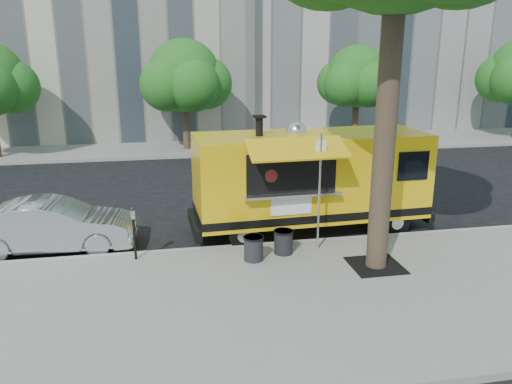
{
  "coord_description": "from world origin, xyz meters",
  "views": [
    {
      "loc": [
        -2.21,
        -12.96,
        5.07
      ],
      "look_at": [
        0.24,
        0.0,
        1.31
      ],
      "focal_mm": 35.0,
      "sensor_mm": 36.0,
      "label": 1
    }
  ],
  "objects_px": {
    "sign_post": "(320,185)",
    "parking_meter": "(134,227)",
    "food_truck": "(310,178)",
    "trash_bin_right": "(254,248)",
    "far_tree_c": "(357,77)",
    "sedan": "(53,226)",
    "trash_bin_left": "(283,241)",
    "far_tree_b": "(184,76)"
  },
  "relations": [
    {
      "from": "sign_post",
      "to": "parking_meter",
      "type": "relative_size",
      "value": 2.25
    },
    {
      "from": "parking_meter",
      "to": "food_truck",
      "type": "bearing_deg",
      "value": 17.49
    },
    {
      "from": "parking_meter",
      "to": "trash_bin_right",
      "type": "height_order",
      "value": "parking_meter"
    },
    {
      "from": "far_tree_c",
      "to": "sedan",
      "type": "distance_m",
      "value": 18.3
    },
    {
      "from": "food_truck",
      "to": "trash_bin_left",
      "type": "bearing_deg",
      "value": -125.51
    },
    {
      "from": "food_truck",
      "to": "sedan",
      "type": "xyz_separation_m",
      "value": [
        -6.93,
        -0.17,
        -0.9
      ]
    },
    {
      "from": "far_tree_c",
      "to": "sign_post",
      "type": "bearing_deg",
      "value": -114.81
    },
    {
      "from": "sign_post",
      "to": "sedan",
      "type": "height_order",
      "value": "sign_post"
    },
    {
      "from": "parking_meter",
      "to": "sedan",
      "type": "height_order",
      "value": "parking_meter"
    },
    {
      "from": "sign_post",
      "to": "food_truck",
      "type": "xyz_separation_m",
      "value": [
        0.27,
        1.72,
        -0.27
      ]
    },
    {
      "from": "sedan",
      "to": "far_tree_c",
      "type": "bearing_deg",
      "value": -44.08
    },
    {
      "from": "sedan",
      "to": "trash_bin_left",
      "type": "relative_size",
      "value": 6.85
    },
    {
      "from": "far_tree_c",
      "to": "trash_bin_left",
      "type": "bearing_deg",
      "value": -117.68
    },
    {
      "from": "food_truck",
      "to": "trash_bin_right",
      "type": "height_order",
      "value": "food_truck"
    },
    {
      "from": "far_tree_b",
      "to": "trash_bin_right",
      "type": "height_order",
      "value": "far_tree_b"
    },
    {
      "from": "far_tree_b",
      "to": "parking_meter",
      "type": "xyz_separation_m",
      "value": [
        -2.0,
        -14.05,
        -2.85
      ]
    },
    {
      "from": "parking_meter",
      "to": "trash_bin_right",
      "type": "bearing_deg",
      "value": -11.62
    },
    {
      "from": "parking_meter",
      "to": "far_tree_b",
      "type": "bearing_deg",
      "value": 81.9
    },
    {
      "from": "far_tree_b",
      "to": "far_tree_c",
      "type": "height_order",
      "value": "far_tree_b"
    },
    {
      "from": "far_tree_c",
      "to": "parking_meter",
      "type": "relative_size",
      "value": 3.9
    },
    {
      "from": "far_tree_b",
      "to": "far_tree_c",
      "type": "xyz_separation_m",
      "value": [
        9.0,
        -0.3,
        -0.12
      ]
    },
    {
      "from": "sign_post",
      "to": "food_truck",
      "type": "height_order",
      "value": "food_truck"
    },
    {
      "from": "far_tree_b",
      "to": "sedan",
      "type": "xyz_separation_m",
      "value": [
        -4.11,
        -12.7,
        -3.15
      ]
    },
    {
      "from": "sign_post",
      "to": "sedan",
      "type": "distance_m",
      "value": 6.94
    },
    {
      "from": "far_tree_b",
      "to": "parking_meter",
      "type": "height_order",
      "value": "far_tree_b"
    },
    {
      "from": "far_tree_b",
      "to": "parking_meter",
      "type": "relative_size",
      "value": 4.12
    },
    {
      "from": "far_tree_b",
      "to": "parking_meter",
      "type": "bearing_deg",
      "value": -98.1
    },
    {
      "from": "parking_meter",
      "to": "trash_bin_right",
      "type": "distance_m",
      "value": 2.92
    },
    {
      "from": "sign_post",
      "to": "trash_bin_right",
      "type": "xyz_separation_m",
      "value": [
        -1.73,
        -0.38,
        -1.38
      ]
    },
    {
      "from": "trash_bin_right",
      "to": "food_truck",
      "type": "bearing_deg",
      "value": 46.33
    },
    {
      "from": "sign_post",
      "to": "sedan",
      "type": "bearing_deg",
      "value": 166.91
    },
    {
      "from": "food_truck",
      "to": "trash_bin_left",
      "type": "distance_m",
      "value": 2.45
    },
    {
      "from": "far_tree_b",
      "to": "food_truck",
      "type": "height_order",
      "value": "far_tree_b"
    },
    {
      "from": "far_tree_c",
      "to": "food_truck",
      "type": "bearing_deg",
      "value": -116.81
    },
    {
      "from": "far_tree_c",
      "to": "trash_bin_right",
      "type": "distance_m",
      "value": 16.82
    },
    {
      "from": "far_tree_b",
      "to": "trash_bin_right",
      "type": "xyz_separation_m",
      "value": [
        0.82,
        -14.63,
        -3.36
      ]
    },
    {
      "from": "food_truck",
      "to": "sedan",
      "type": "distance_m",
      "value": 6.99
    },
    {
      "from": "parking_meter",
      "to": "sedan",
      "type": "distance_m",
      "value": 2.53
    },
    {
      "from": "food_truck",
      "to": "trash_bin_left",
      "type": "height_order",
      "value": "food_truck"
    },
    {
      "from": "far_tree_b",
      "to": "trash_bin_right",
      "type": "relative_size",
      "value": 9.13
    },
    {
      "from": "far_tree_b",
      "to": "food_truck",
      "type": "bearing_deg",
      "value": -77.32
    },
    {
      "from": "sedan",
      "to": "trash_bin_right",
      "type": "xyz_separation_m",
      "value": [
        4.93,
        -1.93,
        -0.21
      ]
    }
  ]
}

